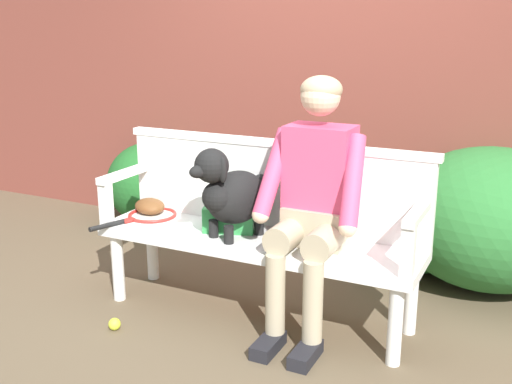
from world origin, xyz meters
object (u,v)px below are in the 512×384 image
Objects in this scene: baseball_glove at (150,206)px; tennis_ball at (115,324)px; dog_on_bench at (230,192)px; garden_bench at (256,247)px; tennis_racket at (149,216)px; person_seated at (314,196)px; sports_bag at (230,217)px.

tennis_ball is (0.16, -0.58, -0.48)m from baseball_glove.
dog_on_bench is 2.29× the size of baseball_glove.
dog_on_bench is 7.64× the size of tennis_ball.
baseball_glove is (-0.76, 0.09, 0.11)m from garden_bench.
garden_bench is at bearing 25.76° from baseball_glove.
baseball_glove is at bearing 119.45° from tennis_racket.
tennis_ball is at bearing -141.04° from garden_bench.
garden_bench is 0.47m from person_seated.
tennis_ball is (-0.60, -0.49, -0.37)m from garden_bench.
baseball_glove is at bearing 105.24° from tennis_ball.
tennis_racket is 0.09m from baseball_glove.
baseball_glove is 0.79× the size of sports_bag.
person_seated is 1.26m from tennis_ball.
tennis_racket is at bearing -28.09° from baseball_glove.
tennis_ball is at bearing -152.80° from person_seated.
tennis_ball is at bearing -76.88° from tennis_racket.
sports_bag is at bearing 118.82° from dog_on_bench.
tennis_ball is (-0.49, -0.41, -0.69)m from dog_on_bench.
dog_on_bench is at bearing -147.54° from garden_bench.
person_seated is 2.31× the size of tennis_racket.
person_seated is 0.55m from sports_bag.
tennis_ball is (-0.42, -0.54, -0.50)m from sports_bag.
dog_on_bench reaches higher than sports_bag.
tennis_racket is at bearing 178.35° from garden_bench.
person_seated reaches higher than tennis_ball.
baseball_glove reaches higher than tennis_racket.
dog_on_bench is 0.23m from sports_bag.
dog_on_bench is 0.87× the size of tennis_racket.
sports_bag is (-0.51, 0.06, -0.20)m from person_seated.
person_seated is 2.65× the size of dog_on_bench.
garden_bench is at bearing -14.73° from sports_bag.
baseball_glove reaches higher than tennis_ball.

